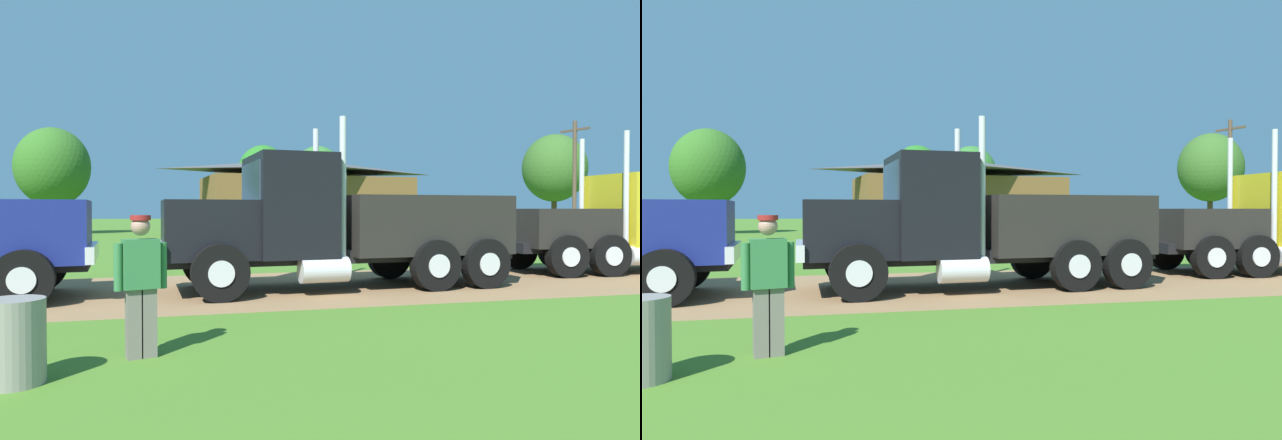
{
  "view_description": "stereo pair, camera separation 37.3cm",
  "coord_description": "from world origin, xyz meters",
  "views": [
    {
      "loc": [
        -3.57,
        -11.97,
        1.74
      ],
      "look_at": [
        -0.22,
        0.87,
        1.49
      ],
      "focal_mm": 30.65,
      "sensor_mm": 36.0,
      "label": 1
    },
    {
      "loc": [
        -3.21,
        -12.06,
        1.74
      ],
      "look_at": [
        -0.22,
        0.87,
        1.49
      ],
      "focal_mm": 30.65,
      "sensor_mm": 36.0,
      "label": 2
    }
  ],
  "objects": [
    {
      "name": "tree_mid",
      "position": [
        4.6,
        41.66,
        5.36
      ],
      "size": [
        5.0,
        5.0,
        8.12
      ],
      "color": "#513823",
      "rests_on": "ground_plane"
    },
    {
      "name": "utility_pole_near",
      "position": [
        21.99,
        18.89,
        4.07
      ],
      "size": [
        0.6,
        2.18,
        7.65
      ],
      "color": "brown",
      "rests_on": "ground_plane"
    },
    {
      "name": "truck_near_left",
      "position": [
        8.73,
        0.82,
        1.3
      ],
      "size": [
        7.2,
        2.85,
        3.84
      ],
      "color": "black",
      "rests_on": "ground_plane"
    },
    {
      "name": "ground_plane",
      "position": [
        0.0,
        0.0,
        0.0
      ],
      "size": [
        200.0,
        200.0,
        0.0
      ],
      "primitive_type": "plane",
      "color": "#497725"
    },
    {
      "name": "dirt_track",
      "position": [
        0.0,
        0.0,
        0.0
      ],
      "size": [
        120.0,
        5.62,
        0.01
      ],
      "primitive_type": "cube",
      "color": "#946F48",
      "rests_on": "ground_plane"
    },
    {
      "name": "truck_foreground_white",
      "position": [
        -0.04,
        -0.29,
        1.36
      ],
      "size": [
        8.05,
        3.05,
        3.66
      ],
      "color": "black",
      "rests_on": "ground_plane"
    },
    {
      "name": "shed_building",
      "position": [
        4.8,
        24.28,
        2.49
      ],
      "size": [
        14.45,
        8.93,
        5.17
      ],
      "color": "brown",
      "rests_on": "ground_plane"
    },
    {
      "name": "tree_left",
      "position": [
        -12.23,
        30.69,
        4.81
      ],
      "size": [
        5.1,
        5.1,
        7.63
      ],
      "color": "#513823",
      "rests_on": "ground_plane"
    },
    {
      "name": "tree_far_right",
      "position": [
        27.68,
        28.22,
        5.31
      ],
      "size": [
        5.25,
        5.25,
        8.21
      ],
      "color": "#513823",
      "rests_on": "ground_plane"
    },
    {
      "name": "tree_right",
      "position": [
        8.92,
        36.71,
        4.97
      ],
      "size": [
        4.76,
        4.76,
        7.6
      ],
      "color": "#513823",
      "rests_on": "ground_plane"
    },
    {
      "name": "visitor_walking_mid",
      "position": [
        -4.0,
        -5.27,
        0.9
      ],
      "size": [
        0.59,
        0.35,
        1.67
      ],
      "color": "#33723F",
      "rests_on": "ground_plane"
    }
  ]
}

